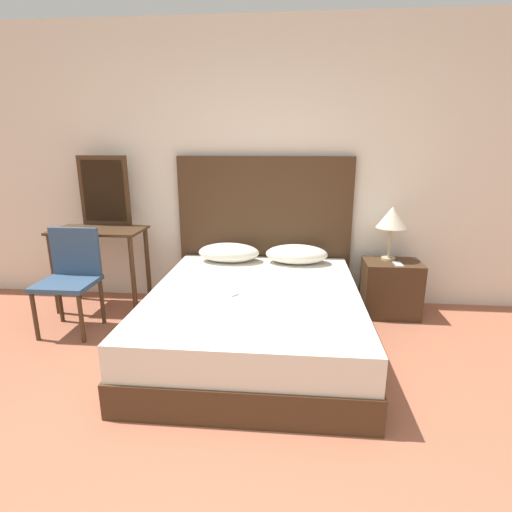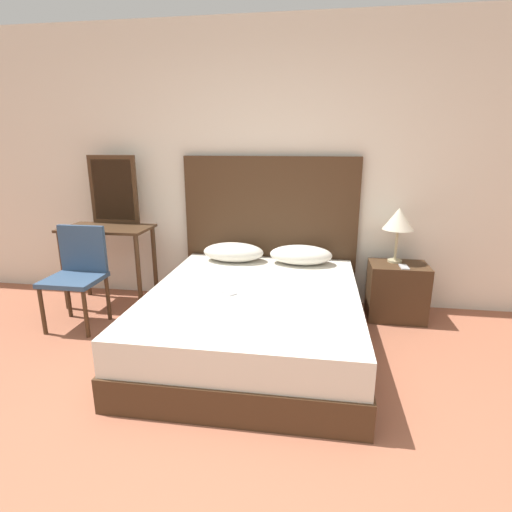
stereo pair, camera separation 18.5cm
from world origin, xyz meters
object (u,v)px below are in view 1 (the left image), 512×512
Objects in this scene: chair at (71,273)px; vanity_desk at (100,246)px; bed at (255,319)px; nightstand at (391,288)px; phone_on_nightstand at (398,264)px; table_lamp at (392,218)px; phone_on_bed at (229,293)px.

vanity_desk is at bearing 83.97° from chair.
bed is 1.75m from vanity_desk.
phone_on_nightstand is at bearing -76.82° from nightstand.
bed is 2.23× the size of chair.
nightstand is 2.81m from vanity_desk.
table_lamp is at bearing 3.25° from vanity_desk.
nightstand is at bearing 103.18° from phone_on_nightstand.
table_lamp is (-0.03, 0.07, 0.66)m from nightstand.
chair reaches higher than nightstand.
nightstand is 1.04× the size of table_lamp.
phone_on_bed is (-0.19, -0.09, 0.25)m from bed.
nightstand is 2.90m from chair.
table_lamp reaches higher than phone_on_bed.
table_lamp is at bearing 12.52° from chair.
chair is at bearing 168.51° from phone_on_bed.
table_lamp is (1.19, 0.83, 0.68)m from bed.
phone_on_bed is at bearing -146.54° from table_lamp.
phone_on_nightstand is 0.18× the size of vanity_desk.
bed is 0.32m from phone_on_bed.
phone_on_bed is 0.30× the size of nightstand.
vanity_desk reaches higher than phone_on_bed.
chair is at bearing -167.48° from table_lamp.
bed is at bearing -7.18° from chair.
chair reaches higher than phone_on_nightstand.
table_lamp reaches higher than chair.
vanity_desk reaches higher than phone_on_nightstand.
table_lamp is 0.59× the size of vanity_desk.
table_lamp is (1.38, 0.91, 0.43)m from phone_on_bed.
table_lamp is 2.77m from vanity_desk.
nightstand is (1.41, 0.84, -0.22)m from phone_on_bed.
bed is at bearing -152.06° from phone_on_nightstand.
phone_on_nightstand is at bearing 27.49° from phone_on_bed.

